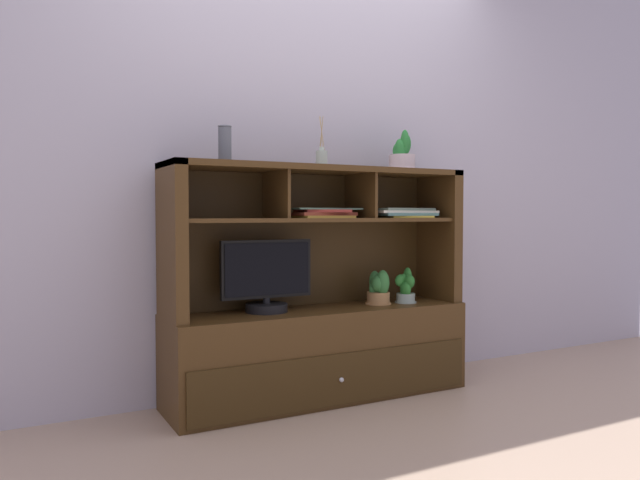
% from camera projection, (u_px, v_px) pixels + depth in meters
% --- Properties ---
extents(floor_plane, '(6.00, 6.00, 0.02)m').
position_uv_depth(floor_plane, '(320.00, 399.00, 3.23)').
color(floor_plane, tan).
rests_on(floor_plane, ground).
extents(back_wall, '(6.00, 0.02, 2.80)m').
position_uv_depth(back_wall, '(300.00, 137.00, 3.38)').
color(back_wall, '#B1ABBC').
rests_on(back_wall, ground).
extents(media_console, '(1.62, 0.45, 1.22)m').
position_uv_depth(media_console, '(319.00, 326.00, 3.22)').
color(media_console, '#432B12').
rests_on(media_console, ground).
extents(tv_monitor, '(0.48, 0.21, 0.37)m').
position_uv_depth(tv_monitor, '(267.00, 280.00, 3.08)').
color(tv_monitor, black).
rests_on(tv_monitor, media_console).
extents(potted_orchid, '(0.14, 0.14, 0.19)m').
position_uv_depth(potted_orchid, '(378.00, 289.00, 3.36)').
color(potted_orchid, '#A97A48').
rests_on(potted_orchid, media_console).
extents(potted_fern, '(0.12, 0.12, 0.20)m').
position_uv_depth(potted_fern, '(406.00, 287.00, 3.41)').
color(potted_fern, '#90A399').
rests_on(potted_fern, media_console).
extents(magazine_stack_left, '(0.40, 0.27, 0.05)m').
position_uv_depth(magazine_stack_left, '(401.00, 213.00, 3.41)').
color(magazine_stack_left, gold).
rests_on(magazine_stack_left, media_console).
extents(magazine_stack_centre, '(0.40, 0.26, 0.05)m').
position_uv_depth(magazine_stack_centre, '(322.00, 213.00, 3.19)').
color(magazine_stack_centre, '#B78D32').
rests_on(magazine_stack_centre, media_console).
extents(diffuser_bottle, '(0.06, 0.06, 0.26)m').
position_uv_depth(diffuser_bottle, '(322.00, 158.00, 3.16)').
color(diffuser_bottle, '#AEBDAE').
rests_on(diffuser_bottle, media_console).
extents(potted_succulent, '(0.17, 0.17, 0.23)m').
position_uv_depth(potted_succulent, '(402.00, 156.00, 3.44)').
color(potted_succulent, silver).
rests_on(potted_succulent, media_console).
extents(ceramic_vase, '(0.07, 0.07, 0.17)m').
position_uv_depth(ceramic_vase, '(225.00, 144.00, 2.91)').
color(ceramic_vase, '#545862').
rests_on(ceramic_vase, media_console).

